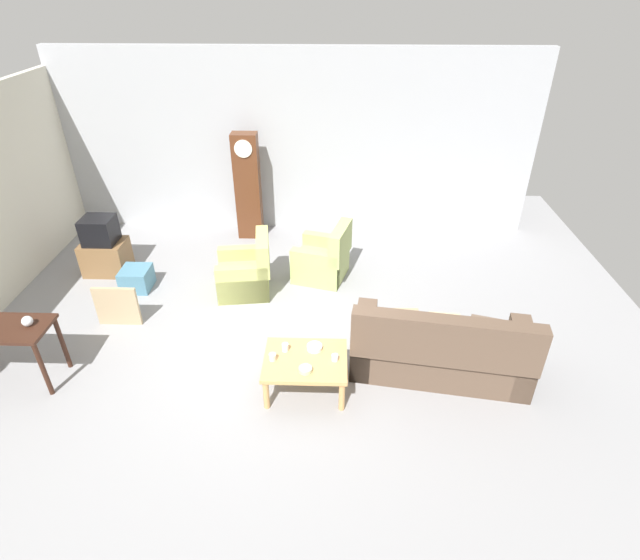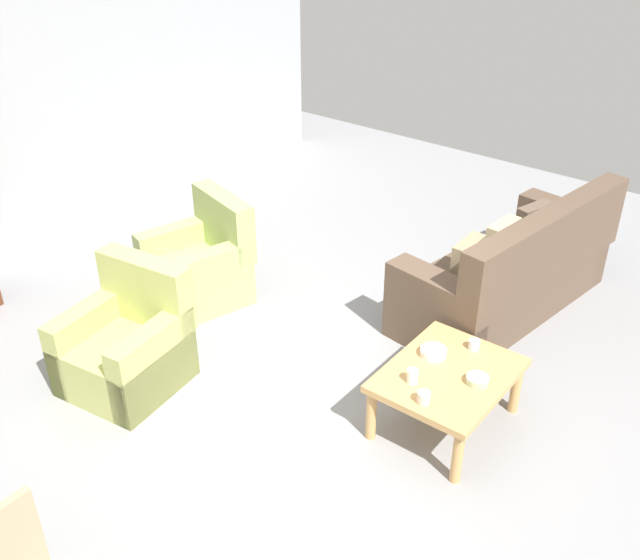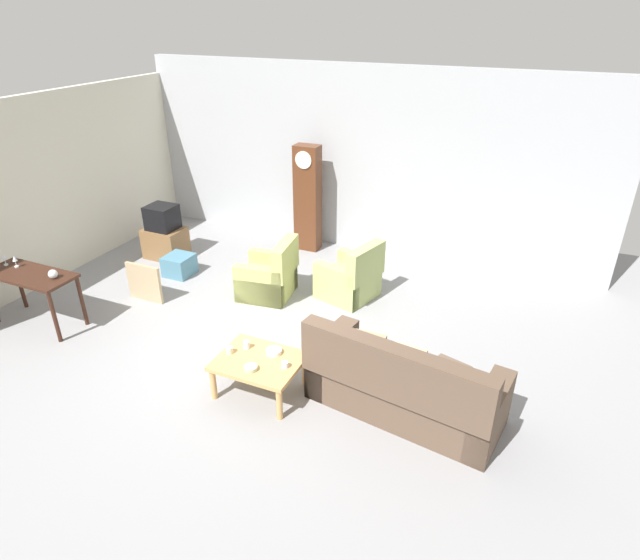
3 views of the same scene
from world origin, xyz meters
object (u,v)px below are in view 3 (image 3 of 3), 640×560
(console_table_dark, at_px, (31,281))
(framed_picture_leaning, at_px, (144,283))
(bowl_white_stacked, at_px, (274,351))
(armchair_olive_near, at_px, (269,277))
(wine_glass_mid, at_px, (15,260))
(cup_white_porcelain, at_px, (247,345))
(tv_stand_cabinet, at_px, (166,243))
(bowl_shallow_green, at_px, (251,368))
(grandfather_clock, at_px, (308,199))
(storage_box_blue, at_px, (179,265))
(armchair_olive_far, at_px, (350,279))
(glass_dome_cloche, at_px, (53,274))
(wine_glass_tall, at_px, (4,257))
(cup_blue_rimmed, at_px, (285,365))
(cup_cream_tall, at_px, (230,350))
(couch_floral, at_px, (403,387))
(coffee_table_wood, at_px, (259,364))
(tv_crt, at_px, (162,217))

(console_table_dark, height_order, framed_picture_leaning, console_table_dark)
(framed_picture_leaning, bearing_deg, bowl_white_stacked, -19.88)
(armchair_olive_near, xyz_separation_m, console_table_dark, (-2.57, -2.04, 0.37))
(wine_glass_mid, bearing_deg, cup_white_porcelain, 0.34)
(tv_stand_cabinet, distance_m, bowl_shallow_green, 4.41)
(grandfather_clock, bearing_deg, bowl_white_stacked, -70.54)
(wine_glass_mid, bearing_deg, grandfather_clock, 55.28)
(storage_box_blue, bearing_deg, framed_picture_leaning, -85.46)
(armchair_olive_far, bearing_deg, glass_dome_cloche, -143.45)
(armchair_olive_far, xyz_separation_m, wine_glass_tall, (-4.23, -2.43, 0.61))
(console_table_dark, relative_size, cup_blue_rimmed, 16.77)
(bowl_shallow_green, relative_size, wine_glass_tall, 0.81)
(cup_white_porcelain, bearing_deg, tv_stand_cabinet, 142.11)
(cup_blue_rimmed, relative_size, cup_cream_tall, 0.91)
(couch_floral, distance_m, glass_dome_cloche, 4.80)
(cup_blue_rimmed, bearing_deg, armchair_olive_near, 122.93)
(coffee_table_wood, bearing_deg, bowl_shallow_green, -86.14)
(coffee_table_wood, relative_size, cup_white_porcelain, 9.66)
(console_table_dark, xyz_separation_m, bowl_white_stacked, (3.69, 0.13, -0.20))
(cup_blue_rimmed, bearing_deg, coffee_table_wood, 178.62)
(cup_blue_rimmed, bearing_deg, console_table_dark, 179.23)
(armchair_olive_far, relative_size, framed_picture_leaning, 1.61)
(armchair_olive_near, height_order, glass_dome_cloche, armchair_olive_near)
(console_table_dark, relative_size, grandfather_clock, 0.68)
(grandfather_clock, distance_m, framed_picture_leaning, 3.20)
(glass_dome_cloche, relative_size, cup_cream_tall, 1.45)
(tv_stand_cabinet, relative_size, cup_blue_rimmed, 8.77)
(couch_floral, bearing_deg, tv_stand_cabinet, 155.43)
(framed_picture_leaning, bearing_deg, tv_crt, 117.11)
(armchair_olive_near, distance_m, console_table_dark, 3.30)
(wine_glass_tall, bearing_deg, bowl_white_stacked, 1.12)
(bowl_white_stacked, distance_m, wine_glass_tall, 4.21)
(console_table_dark, xyz_separation_m, storage_box_blue, (0.85, 2.06, -0.51))
(grandfather_clock, distance_m, cup_white_porcelain, 3.98)
(couch_floral, relative_size, storage_box_blue, 4.94)
(grandfather_clock, relative_size, glass_dome_cloche, 15.54)
(framed_picture_leaning, bearing_deg, grandfather_clock, 62.77)
(console_table_dark, bearing_deg, couch_floral, 2.86)
(cup_blue_rimmed, relative_size, wine_glass_mid, 0.44)
(framed_picture_leaning, height_order, wine_glass_tall, wine_glass_tall)
(console_table_dark, bearing_deg, wine_glass_tall, 174.15)
(console_table_dark, xyz_separation_m, cup_blue_rimmed, (3.93, -0.05, -0.19))
(tv_stand_cabinet, bearing_deg, wine_glass_mid, -101.68)
(framed_picture_leaning, height_order, wine_glass_mid, wine_glass_mid)
(coffee_table_wood, distance_m, glass_dome_cloche, 3.20)
(cup_white_porcelain, bearing_deg, couch_floral, 5.15)
(tv_stand_cabinet, relative_size, wine_glass_mid, 3.89)
(armchair_olive_far, distance_m, coffee_table_wood, 2.54)
(cup_cream_tall, distance_m, wine_glass_tall, 3.74)
(cup_blue_rimmed, relative_size, bowl_shallow_green, 0.51)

